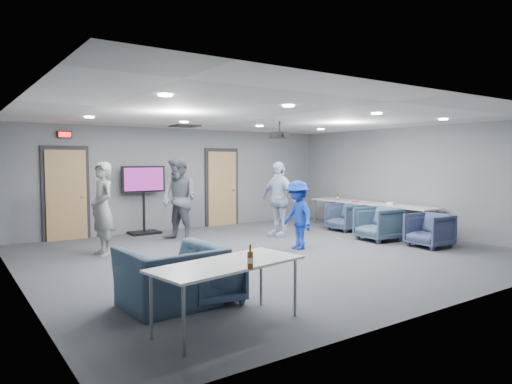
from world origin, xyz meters
TOP-DOWN VIEW (x-y plane):
  - floor at (0.00, 0.00)m, footprint 9.00×9.00m
  - ceiling at (0.00, 0.00)m, footprint 9.00×9.00m
  - wall_back at (0.00, 4.00)m, footprint 9.00×0.02m
  - wall_front at (0.00, -4.00)m, footprint 9.00×0.02m
  - wall_left at (-4.50, 0.00)m, footprint 0.02×8.00m
  - wall_right at (4.50, 0.00)m, footprint 0.02×8.00m
  - door_left at (-3.00, 3.95)m, footprint 1.06×0.17m
  - door_right at (1.20, 3.95)m, footprint 1.06×0.17m
  - exit_sign at (-3.00, 3.93)m, footprint 0.32×0.08m
  - hvac_diffuser at (-0.50, 2.80)m, footprint 0.60×0.60m
  - downlights at (0.00, 0.00)m, footprint 6.18×3.78m
  - person_a at (-2.82, 1.68)m, footprint 0.50×0.71m
  - person_b at (-0.89, 2.33)m, footprint 1.04×1.15m
  - person_c at (1.38, 1.54)m, footprint 0.60×1.13m
  - person_d at (0.71, 0.01)m, footprint 0.65×0.99m
  - chair_right_a at (3.35, 1.21)m, footprint 0.80×0.78m
  - chair_right_b at (2.90, -0.28)m, footprint 0.93×0.91m
  - chair_right_c at (3.17, -1.44)m, footprint 0.84×0.82m
  - chair_front_a at (-2.47, -2.12)m, footprint 0.79×0.80m
  - chair_front_b at (-3.04, -2.00)m, footprint 1.24×1.10m
  - table_right_a at (4.00, 1.84)m, footprint 0.82×1.97m
  - table_right_b at (4.00, -0.06)m, footprint 0.78×1.86m
  - table_front_left at (-2.80, -3.00)m, footprint 1.86×1.02m
  - bottle_front at (-2.76, -3.38)m, footprint 0.07×0.07m
  - bottle_right at (3.80, 1.94)m, footprint 0.06×0.06m
  - snack_box at (3.83, 1.29)m, footprint 0.19×0.15m
  - wrapper at (4.10, 0.31)m, footprint 0.28×0.23m
  - tv_stand at (-1.20, 3.75)m, footprint 1.12×0.53m
  - projector at (0.63, 0.52)m, footprint 0.36×0.34m

SIDE VIEW (x-z plane):
  - floor at x=0.00m, z-range 0.00..0.00m
  - chair_front_a at x=-2.47m, z-range 0.00..0.63m
  - chair_right_c at x=3.17m, z-range 0.00..0.73m
  - chair_right_a at x=3.35m, z-range 0.00..0.73m
  - chair_front_b at x=-3.04m, z-range 0.00..0.77m
  - chair_right_b at x=2.90m, z-range 0.00..0.78m
  - table_front_left at x=-2.80m, z-range 0.32..1.05m
  - table_right_b at x=4.00m, z-range 0.32..1.05m
  - table_right_a at x=4.00m, z-range 0.32..1.05m
  - person_d at x=0.71m, z-range 0.00..1.44m
  - snack_box at x=3.83m, z-range 0.73..0.77m
  - wrapper at x=4.10m, z-range 0.73..0.79m
  - bottle_right at x=3.80m, z-range 0.70..0.93m
  - bottle_front at x=-2.76m, z-range 0.70..0.95m
  - person_c at x=1.38m, z-range 0.00..1.83m
  - person_a at x=-2.82m, z-range 0.00..1.83m
  - person_b at x=-0.89m, z-range 0.00..1.93m
  - tv_stand at x=-1.20m, z-range 0.11..1.83m
  - door_left at x=-3.00m, z-range -0.05..2.19m
  - door_right at x=1.20m, z-range -0.05..2.19m
  - wall_back at x=0.00m, z-range 0.00..2.70m
  - wall_front at x=0.00m, z-range 0.00..2.70m
  - wall_left at x=-4.50m, z-range 0.00..2.70m
  - wall_right at x=4.50m, z-range 0.00..2.70m
  - projector at x=0.63m, z-range 2.23..2.58m
  - exit_sign at x=-3.00m, z-range 2.37..2.53m
  - downlights at x=0.00m, z-range 2.67..2.69m
  - hvac_diffuser at x=-0.50m, z-range 2.67..2.70m
  - ceiling at x=0.00m, z-range 2.70..2.70m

